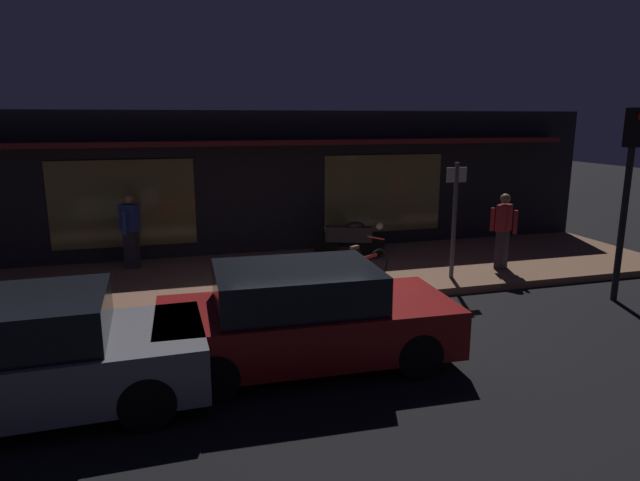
{
  "coord_description": "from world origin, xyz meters",
  "views": [
    {
      "loc": [
        -2.27,
        -8.22,
        3.41
      ],
      "look_at": [
        0.75,
        2.4,
        0.95
      ],
      "focal_mm": 30.82,
      "sensor_mm": 36.0,
      "label": 1
    }
  ],
  "objects": [
    {
      "name": "ground_plane",
      "position": [
        0.0,
        0.0,
        0.0
      ],
      "size": [
        60.0,
        60.0,
        0.0
      ],
      "primitive_type": "plane",
      "color": "black"
    },
    {
      "name": "sidewalk_slab",
      "position": [
        0.0,
        3.0,
        0.07
      ],
      "size": [
        18.0,
        4.0,
        0.15
      ],
      "primitive_type": "cube",
      "color": "#8C6047",
      "rests_on": "ground_plane"
    },
    {
      "name": "storefront_building",
      "position": [
        0.0,
        6.39,
        1.8
      ],
      "size": [
        18.0,
        3.3,
        3.6
      ],
      "color": "black",
      "rests_on": "ground_plane"
    },
    {
      "name": "motorcycle",
      "position": [
        1.9,
        3.83,
        0.65
      ],
      "size": [
        1.64,
        0.78,
        0.97
      ],
      "color": "black",
      "rests_on": "sidewalk_slab"
    },
    {
      "name": "bicycle_parked",
      "position": [
        1.41,
        1.66,
        0.51
      ],
      "size": [
        1.45,
        0.88,
        0.91
      ],
      "color": "black",
      "rests_on": "sidewalk_slab"
    },
    {
      "name": "person_photographer",
      "position": [
        -3.06,
        4.3,
        1.03
      ],
      "size": [
        0.44,
        0.59,
        1.67
      ],
      "color": "#28232D",
      "rests_on": "sidewalk_slab"
    },
    {
      "name": "person_bystander",
      "position": [
        4.83,
        2.04,
        1.03
      ],
      "size": [
        0.44,
        0.56,
        1.67
      ],
      "color": "#28232D",
      "rests_on": "sidewalk_slab"
    },
    {
      "name": "sign_post",
      "position": [
        3.41,
        1.68,
        1.51
      ],
      "size": [
        0.44,
        0.09,
        2.4
      ],
      "color": "#47474C",
      "rests_on": "sidewalk_slab"
    },
    {
      "name": "traffic_light_pole",
      "position": [
        5.91,
        -0.11,
        2.48
      ],
      "size": [
        0.24,
        0.33,
        3.6
      ],
      "color": "black",
      "rests_on": "ground_plane"
    },
    {
      "name": "parked_car_far",
      "position": [
        -4.01,
        -1.57,
        0.7
      ],
      "size": [
        4.13,
        1.84,
        1.42
      ],
      "color": "black",
      "rests_on": "ground_plane"
    },
    {
      "name": "parked_car_across",
      "position": [
        -0.5,
        -1.19,
        0.7
      ],
      "size": [
        4.16,
        1.9,
        1.42
      ],
      "color": "black",
      "rests_on": "ground_plane"
    }
  ]
}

